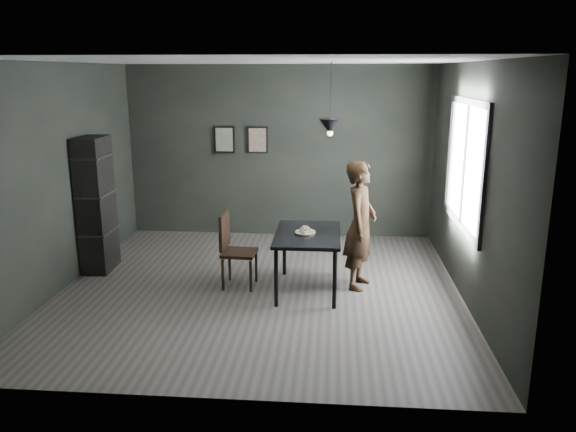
# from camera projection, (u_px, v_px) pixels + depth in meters

# --- Properties ---
(ground) EXTENTS (5.00, 5.00, 0.00)m
(ground) POSITION_uv_depth(u_px,v_px,m) (260.00, 288.00, 7.15)
(ground) COLOR #3C3733
(ground) RESTS_ON ground
(back_wall) EXTENTS (5.00, 0.10, 2.80)m
(back_wall) POSITION_uv_depth(u_px,v_px,m) (279.00, 152.00, 9.22)
(back_wall) COLOR black
(back_wall) RESTS_ON ground
(ceiling) EXTENTS (5.00, 5.00, 0.02)m
(ceiling) POSITION_uv_depth(u_px,v_px,m) (257.00, 61.00, 6.45)
(ceiling) COLOR silver
(ceiling) RESTS_ON ground
(window_assembly) EXTENTS (0.04, 1.96, 1.56)m
(window_assembly) POSITION_uv_depth(u_px,v_px,m) (465.00, 164.00, 6.75)
(window_assembly) COLOR white
(window_assembly) RESTS_ON ground
(cafe_table) EXTENTS (0.80, 1.20, 0.75)m
(cafe_table) POSITION_uv_depth(u_px,v_px,m) (308.00, 239.00, 6.94)
(cafe_table) COLOR black
(cafe_table) RESTS_ON ground
(white_plate) EXTENTS (0.23, 0.23, 0.01)m
(white_plate) POSITION_uv_depth(u_px,v_px,m) (305.00, 233.00, 6.92)
(white_plate) COLOR silver
(white_plate) RESTS_ON cafe_table
(donut_pile) EXTENTS (0.18, 0.18, 0.08)m
(donut_pile) POSITION_uv_depth(u_px,v_px,m) (305.00, 230.00, 6.91)
(donut_pile) COLOR beige
(donut_pile) RESTS_ON white_plate
(woman) EXTENTS (0.53, 0.68, 1.63)m
(woman) POSITION_uv_depth(u_px,v_px,m) (360.00, 225.00, 7.03)
(woman) COLOR black
(woman) RESTS_ON ground
(wood_chair) EXTENTS (0.44, 0.44, 0.96)m
(wood_chair) POSITION_uv_depth(u_px,v_px,m) (233.00, 245.00, 7.12)
(wood_chair) COLOR black
(wood_chair) RESTS_ON ground
(shelf_unit) EXTENTS (0.38, 0.63, 1.85)m
(shelf_unit) POSITION_uv_depth(u_px,v_px,m) (96.00, 205.00, 7.64)
(shelf_unit) COLOR black
(shelf_unit) RESTS_ON ground
(pendant_lamp) EXTENTS (0.28, 0.28, 0.86)m
(pendant_lamp) POSITION_uv_depth(u_px,v_px,m) (330.00, 126.00, 6.67)
(pendant_lamp) COLOR black
(pendant_lamp) RESTS_ON ground
(framed_print_left) EXTENTS (0.34, 0.04, 0.44)m
(framed_print_left) POSITION_uv_depth(u_px,v_px,m) (224.00, 140.00, 9.21)
(framed_print_left) COLOR black
(framed_print_left) RESTS_ON ground
(framed_print_right) EXTENTS (0.34, 0.04, 0.44)m
(framed_print_right) POSITION_uv_depth(u_px,v_px,m) (258.00, 140.00, 9.16)
(framed_print_right) COLOR black
(framed_print_right) RESTS_ON ground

